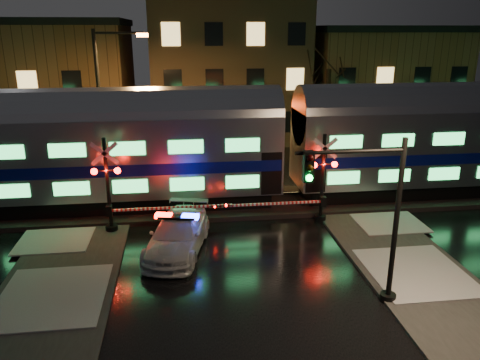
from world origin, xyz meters
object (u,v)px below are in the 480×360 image
object	(u,v)px
traffic_light	(370,221)
police_car	(178,234)
crossing_signal_right	(315,187)
streetlight	(105,99)
crossing_signal_left	(117,195)

from	to	relation	value
traffic_light	police_car	bearing A→B (deg)	155.34
police_car	crossing_signal_right	distance (m)	6.79
crossing_signal_right	streetlight	bearing A→B (deg)	146.52
police_car	traffic_light	world-z (taller)	traffic_light
crossing_signal_right	streetlight	distance (m)	12.57
police_car	streetlight	world-z (taller)	streetlight
crossing_signal_left	streetlight	bearing A→B (deg)	99.73
police_car	traffic_light	size ratio (longest dim) A/B	0.95
crossing_signal_right	crossing_signal_left	world-z (taller)	crossing_signal_left
crossing_signal_left	streetlight	xyz separation A→B (m)	(-1.15, 6.69, 3.25)
crossing_signal_right	streetlight	xyz separation A→B (m)	(-10.12, 6.69, 3.29)
crossing_signal_left	traffic_light	size ratio (longest dim) A/B	1.09
crossing_signal_left	traffic_light	bearing A→B (deg)	-38.43
police_car	crossing_signal_left	distance (m)	3.56
crossing_signal_right	traffic_light	size ratio (longest dim) A/B	1.07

